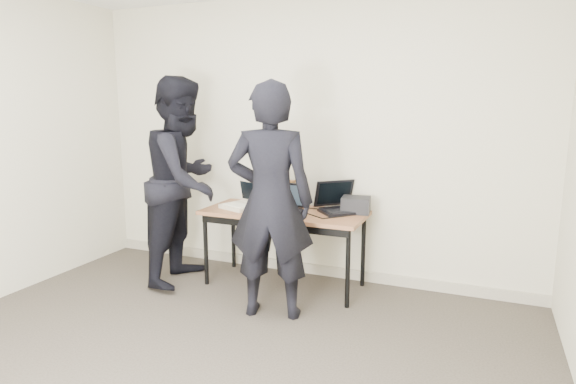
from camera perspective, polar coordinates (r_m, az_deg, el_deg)
The scene contains 13 objects.
room at distance 2.72m, azimuth -14.99°, elevation 2.66°, with size 4.60×4.60×2.80m.
desk at distance 4.44m, azimuth -0.52°, elevation -3.03°, with size 1.50×0.66×0.72m.
laptop_beige at distance 4.58m, azimuth -5.44°, elevation -1.25°, with size 0.40×0.40×0.25m.
laptop_center at distance 4.39m, azimuth -0.43°, elevation -1.63°, with size 0.35×0.34×0.26m.
laptop_right at distance 4.44m, azimuth 6.07°, elevation -1.49°, with size 0.52×0.52×0.28m.
leather_satchel at distance 4.68m, azimuth -1.46°, elevation -0.00°, with size 0.38×0.23×0.25m.
tissue at distance 4.65m, azimuth -1.12°, elevation 1.88°, with size 0.13×0.10×0.08m, color white.
equipment_box at distance 4.40m, azimuth 8.05°, elevation -1.52°, with size 0.25×0.21×0.14m, color black.
power_brick at distance 4.37m, azimuth -4.04°, elevation -2.31°, with size 0.07×0.05×0.03m, color black.
cables at distance 4.41m, azimuth -0.03°, elevation -2.30°, with size 1.15×0.41×0.01m.
person_typist at distance 3.78m, azimuth -2.10°, elevation -1.14°, with size 0.68×0.45×1.88m, color black.
person_observer at distance 4.67m, azimuth -12.19°, elevation 1.30°, with size 0.95×0.74×1.94m, color black.
baseboard at distance 4.96m, azimuth 1.72°, elevation -8.93°, with size 4.50×0.03×0.10m, color #A59E89.
Camera 1 is at (1.64, -2.14, 1.71)m, focal length 30.00 mm.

